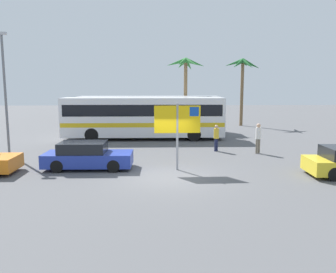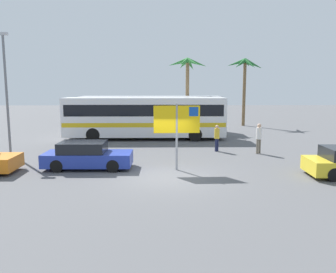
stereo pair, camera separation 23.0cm
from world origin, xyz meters
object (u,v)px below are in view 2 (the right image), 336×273
at_px(pedestrian_near_sign, 217,136).
at_px(bus_rear_coach, 151,112).
at_px(car_blue, 87,156).
at_px(ferry_sign, 178,122).
at_px(bus_front_coach, 145,116).
at_px(pedestrian_by_bus, 259,136).

bearing_deg(pedestrian_near_sign, bus_rear_coach, 156.87).
bearing_deg(car_blue, ferry_sign, -3.99).
xyz_separation_m(bus_rear_coach, pedestrian_near_sign, (4.39, -8.93, -0.82)).
relative_size(bus_front_coach, pedestrian_near_sign, 7.35).
bearing_deg(ferry_sign, pedestrian_by_bus, 36.00).
xyz_separation_m(bus_front_coach, ferry_sign, (2.05, -9.87, 0.54)).
bearing_deg(pedestrian_by_bus, bus_rear_coach, 10.15).
relative_size(ferry_sign, pedestrian_near_sign, 1.94).
distance_m(bus_rear_coach, pedestrian_near_sign, 9.98).
bearing_deg(bus_front_coach, pedestrian_near_sign, -47.27).
bearing_deg(pedestrian_near_sign, pedestrian_by_bus, 21.63).
distance_m(bus_rear_coach, pedestrian_by_bus, 11.89).
bearing_deg(pedestrian_by_bus, pedestrian_near_sign, 46.32).
relative_size(ferry_sign, car_blue, 0.75).
xyz_separation_m(ferry_sign, pedestrian_by_bus, (5.04, 3.94, -1.25)).
bearing_deg(bus_rear_coach, ferry_sign, -82.82).
height_order(pedestrian_by_bus, pedestrian_near_sign, pedestrian_by_bus).
distance_m(bus_front_coach, bus_rear_coach, 3.84).
bearing_deg(car_blue, pedestrian_by_bus, 21.36).
xyz_separation_m(bus_front_coach, bus_rear_coach, (0.33, 3.83, 0.00)).
bearing_deg(pedestrian_by_bus, car_blue, 86.11).
height_order(bus_front_coach, ferry_sign, ferry_sign).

